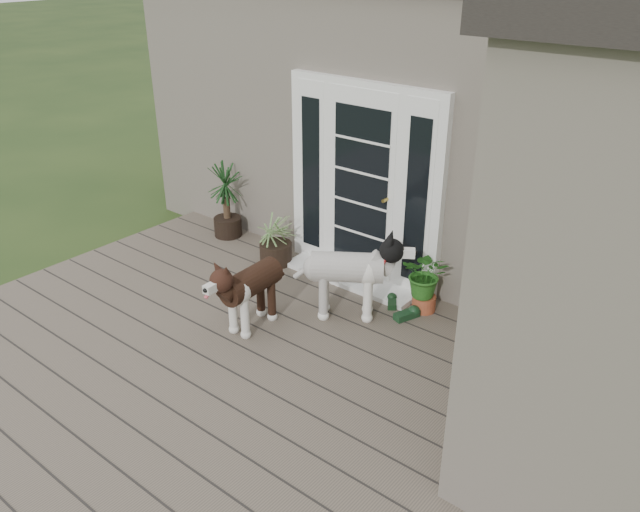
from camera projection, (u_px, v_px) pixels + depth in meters
The scene contains 14 objects.
deck at pixel (232, 377), 5.61m from camera, with size 6.20×4.60×0.12m, color #6B5B4C.
house_main at pixel (473, 117), 7.92m from camera, with size 7.40×4.00×3.10m, color #665E54.
door_unit at pixel (363, 184), 6.76m from camera, with size 1.90×0.14×2.15m, color white.
door_step at pixel (350, 278), 7.08m from camera, with size 1.60×0.40×0.05m, color white.
brindle_dog at pixel (252, 294), 6.10m from camera, with size 0.37×0.86×0.72m, color #341D12, non-canonical shape.
white_dog at pixel (347, 281), 6.26m from camera, with size 0.41×0.95×0.79m, color white, non-canonical shape.
spider_plant at pixel (275, 237), 7.34m from camera, with size 0.62×0.62×0.66m, color #88A566, non-canonical shape.
yucca at pixel (226, 200), 7.98m from camera, with size 0.66×0.66×0.96m, color black, non-canonical shape.
herb_a at pixel (425, 284), 6.39m from camera, with size 0.46×0.46×0.59m, color #225217.
herb_b at pixel (480, 311), 5.97m from camera, with size 0.36×0.36×0.55m, color #29641C.
herb_c at pixel (552, 330), 5.71m from camera, with size 0.33×0.33×0.51m, color #1F5217.
sapling at pixel (539, 293), 4.94m from camera, with size 0.55×0.55×1.87m, color #1D5418, non-canonical shape.
clog_left at pixel (392, 302), 6.59m from camera, with size 0.12×0.26×0.08m, color black, non-canonical shape.
clog_right at pixel (407, 314), 6.36m from camera, with size 0.14×0.31×0.09m, color #15361D, non-canonical shape.
Camera 1 is at (3.47, -2.66, 3.49)m, focal length 35.92 mm.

